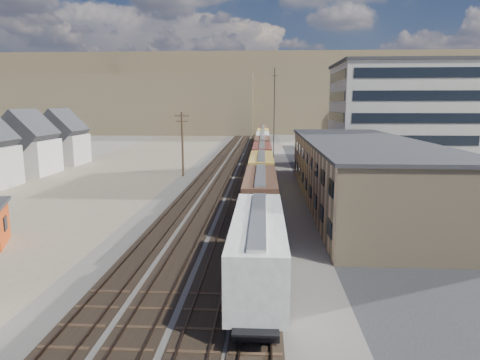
{
  "coord_description": "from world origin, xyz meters",
  "views": [
    {
      "loc": [
        4.08,
        -23.4,
        11.09
      ],
      "look_at": [
        1.52,
        22.4,
        3.0
      ],
      "focal_mm": 32.0,
      "sensor_mm": 36.0,
      "label": 1
    }
  ],
  "objects": [
    {
      "name": "warehouse",
      "position": [
        14.98,
        25.0,
        3.65
      ],
      "size": [
        12.4,
        40.4,
        7.25
      ],
      "color": "tan",
      "rests_on": "ground"
    },
    {
      "name": "radio_mast",
      "position": [
        6.0,
        60.0,
        9.12
      ],
      "size": [
        1.2,
        0.16,
        18.0
      ],
      "color": "black",
      "rests_on": "ground"
    },
    {
      "name": "office_tower",
      "position": [
        27.95,
        54.95,
        9.26
      ],
      "size": [
        22.6,
        18.6,
        18.45
      ],
      "color": "#9E998E",
      "rests_on": "ground"
    },
    {
      "name": "parked_car_far",
      "position": [
        32.85,
        61.97,
        0.72
      ],
      "size": [
        2.02,
        4.33,
        1.44
      ],
      "primitive_type": "imported",
      "rotation": [
        0.0,
        0.0,
        0.08
      ],
      "color": "white",
      "rests_on": "ground"
    },
    {
      "name": "parked_car_blue",
      "position": [
        21.9,
        48.47,
        0.69
      ],
      "size": [
        5.45,
        4.55,
        1.39
      ],
      "primitive_type": "imported",
      "rotation": [
        0.0,
        0.0,
        1.03
      ],
      "color": "navy",
      "rests_on": "ground"
    },
    {
      "name": "hills_north",
      "position": [
        0.17,
        167.92,
        14.1
      ],
      "size": [
        265.0,
        80.0,
        32.0
      ],
      "color": "brown",
      "rests_on": "ground"
    },
    {
      "name": "freight_train",
      "position": [
        3.8,
        54.02,
        2.79
      ],
      "size": [
        3.0,
        119.74,
        4.46
      ],
      "color": "black",
      "rests_on": "ground"
    },
    {
      "name": "dirt_yard",
      "position": [
        -20.0,
        40.0,
        0.01
      ],
      "size": [
        24.0,
        180.0,
        0.03
      ],
      "primitive_type": "cube",
      "color": "#6E5A4C",
      "rests_on": "ground"
    },
    {
      "name": "asphalt_lot",
      "position": [
        22.0,
        35.0,
        0.02
      ],
      "size": [
        26.0,
        120.0,
        0.04
      ],
      "primitive_type": "cube",
      "color": "#232326",
      "rests_on": "ground"
    },
    {
      "name": "rail_tracks",
      "position": [
        -0.55,
        50.0,
        0.11
      ],
      "size": [
        11.4,
        200.0,
        0.24
      ],
      "color": "black",
      "rests_on": "ground"
    },
    {
      "name": "utility_pole_north",
      "position": [
        -8.5,
        42.0,
        5.3
      ],
      "size": [
        2.2,
        0.32,
        10.0
      ],
      "color": "#382619",
      "rests_on": "ground"
    },
    {
      "name": "ground",
      "position": [
        0.0,
        0.0,
        0.0
      ],
      "size": [
        300.0,
        300.0,
        0.0
      ],
      "primitive_type": "plane",
      "color": "#6B6356",
      "rests_on": "ground"
    },
    {
      "name": "ballast_bed",
      "position": [
        0.0,
        50.0,
        0.03
      ],
      "size": [
        18.0,
        200.0,
        0.06
      ],
      "primitive_type": "cube",
      "color": "#4C4742",
      "rests_on": "ground"
    }
  ]
}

